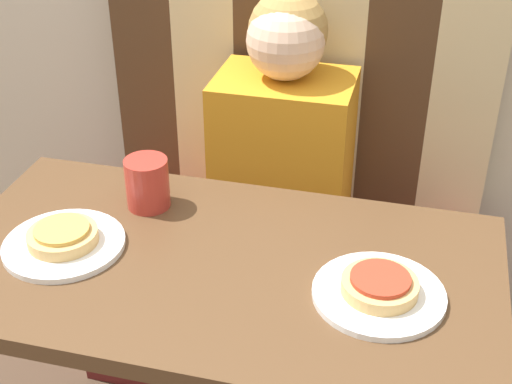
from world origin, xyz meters
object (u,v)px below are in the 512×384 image
at_px(pizza_right, 380,285).
at_px(plate_right, 379,294).
at_px(pizza_left, 63,235).
at_px(drinking_cup, 147,183).
at_px(person, 284,125).
at_px(plate_left, 64,244).

bearing_deg(pizza_right, plate_right, -90.00).
bearing_deg(pizza_left, drinking_cup, 60.37).
height_order(plate_right, drinking_cup, drinking_cup).
distance_m(pizza_left, pizza_right, 0.59).
bearing_deg(person, drinking_cup, -115.17).
bearing_deg(plate_left, plate_right, 0.00).
bearing_deg(drinking_cup, plate_right, -19.92).
bearing_deg(pizza_left, pizza_right, 0.00).
xyz_separation_m(pizza_left, pizza_right, (0.59, 0.00, 0.00)).
height_order(plate_right, pizza_right, pizza_right).
bearing_deg(plate_right, pizza_right, 90.00).
distance_m(plate_left, pizza_right, 0.59).
distance_m(person, pizza_left, 0.66).
bearing_deg(drinking_cup, plate_left, -119.63).
bearing_deg(plate_right, pizza_left, 180.00).
distance_m(plate_left, drinking_cup, 0.21).
bearing_deg(pizza_right, drinking_cup, 160.08).
distance_m(pizza_right, drinking_cup, 0.52).
relative_size(plate_left, drinking_cup, 2.17).
bearing_deg(plate_right, plate_left, 180.00).
height_order(plate_left, pizza_right, pizza_right).
relative_size(person, pizza_left, 4.75).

